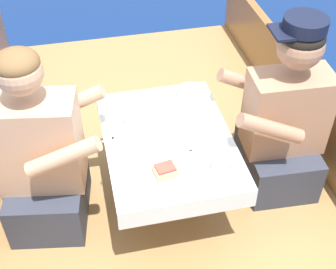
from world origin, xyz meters
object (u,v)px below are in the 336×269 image
at_px(sandwich, 165,171).
at_px(coffee_cup_port, 220,165).
at_px(person_starboard, 283,123).
at_px(person_port, 42,160).
at_px(tin_can, 216,131).
at_px(coffee_cup_center, 196,110).
at_px(coffee_cup_starboard, 131,118).

xyz_separation_m(sandwich, coffee_cup_port, (0.25, -0.01, -0.01)).
relative_size(person_starboard, coffee_cup_port, 9.23).
bearing_deg(person_starboard, sandwich, 23.89).
bearing_deg(coffee_cup_port, person_port, 160.78).
height_order(person_starboard, coffee_cup_port, person_starboard).
bearing_deg(person_port, coffee_cup_port, -9.63).
distance_m(person_port, sandwich, 0.60).
xyz_separation_m(coffee_cup_port, tin_can, (0.05, 0.22, 0.00)).
bearing_deg(person_starboard, tin_can, 9.80).
height_order(coffee_cup_port, coffee_cup_center, coffee_cup_center).
distance_m(person_port, coffee_cup_starboard, 0.47).
distance_m(sandwich, coffee_cup_starboard, 0.40).
xyz_separation_m(person_port, coffee_cup_port, (0.79, -0.27, 0.06)).
bearing_deg(tin_can, coffee_cup_starboard, 155.34).
xyz_separation_m(person_starboard, sandwich, (-0.67, -0.26, 0.06)).
bearing_deg(coffee_cup_center, coffee_cup_starboard, 179.57).
xyz_separation_m(person_port, person_starboard, (1.21, -0.01, 0.01)).
bearing_deg(person_starboard, person_port, 2.73).
height_order(person_starboard, sandwich, person_starboard).
bearing_deg(coffee_cup_starboard, person_starboard, -9.98).
bearing_deg(coffee_cup_port, tin_can, 77.57).
distance_m(person_port, person_starboard, 1.21).
xyz_separation_m(person_port, coffee_cup_starboard, (0.45, 0.13, 0.07)).
xyz_separation_m(person_port, sandwich, (0.54, -0.26, 0.07)).
relative_size(person_starboard, coffee_cup_starboard, 10.56).
height_order(person_port, coffee_cup_starboard, person_port).
distance_m(coffee_cup_port, tin_can, 0.23).
distance_m(person_starboard, coffee_cup_starboard, 0.77).
height_order(person_starboard, coffee_cup_center, person_starboard).
distance_m(coffee_cup_starboard, coffee_cup_center, 0.33).
bearing_deg(tin_can, coffee_cup_center, 107.44).
relative_size(person_port, person_starboard, 0.99).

